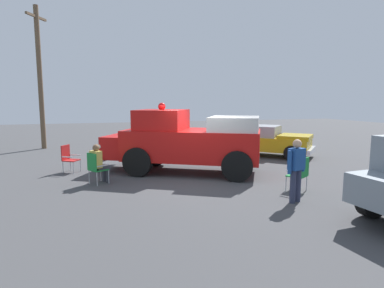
{
  "coord_description": "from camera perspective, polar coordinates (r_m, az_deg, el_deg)",
  "views": [
    {
      "loc": [
        10.5,
        -3.52,
        2.67
      ],
      "look_at": [
        -0.8,
        -0.06,
        1.08
      ],
      "focal_mm": 30.21,
      "sensor_mm": 36.0,
      "label": 1
    }
  ],
  "objects": [
    {
      "name": "ground_plane",
      "position": [
        11.39,
        1.49,
        -5.87
      ],
      "size": [
        60.0,
        60.0,
        0.0
      ],
      "primitive_type": "plane",
      "color": "#424244"
    },
    {
      "name": "vintage_fire_truck",
      "position": [
        11.96,
        -1.09,
        0.61
      ],
      "size": [
        4.82,
        6.25,
        2.59
      ],
      "color": "black",
      "rests_on": "ground"
    },
    {
      "name": "classic_hot_rod",
      "position": [
        16.13,
        12.82,
        0.64
      ],
      "size": [
        4.37,
        4.41,
        1.46
      ],
      "color": "black",
      "rests_on": "ground"
    },
    {
      "name": "lawn_chair_near_truck",
      "position": [
        10.76,
        -16.7,
        -3.78
      ],
      "size": [
        0.68,
        0.68,
        1.02
      ],
      "color": "#B7BABF",
      "rests_on": "ground"
    },
    {
      "name": "lawn_chair_by_car",
      "position": [
        10.02,
        18.65,
        -4.69
      ],
      "size": [
        0.67,
        0.67,
        1.02
      ],
      "color": "#B7BABF",
      "rests_on": "ground"
    },
    {
      "name": "lawn_chair_spare",
      "position": [
        12.92,
        -20.97,
        -2.09
      ],
      "size": [
        0.68,
        0.68,
        1.02
      ],
      "color": "#B7BABF",
      "rests_on": "ground"
    },
    {
      "name": "spectator_seated",
      "position": [
        10.82,
        -16.14,
        -3.12
      ],
      "size": [
        0.6,
        0.65,
        1.29
      ],
      "color": "#383842",
      "rests_on": "ground"
    },
    {
      "name": "spectator_standing",
      "position": [
        8.87,
        17.93,
        -3.77
      ],
      "size": [
        0.38,
        0.64,
        1.68
      ],
      "color": "#2D334C",
      "rests_on": "ground"
    },
    {
      "name": "utility_pole",
      "position": [
        19.8,
        -25.28,
        10.8
      ],
      "size": [
        1.59,
        0.84,
        7.7
      ],
      "color": "brown",
      "rests_on": "ground"
    },
    {
      "name": "traffic_cone",
      "position": [
        14.74,
        -4.83,
        -1.56
      ],
      "size": [
        0.4,
        0.4,
        0.64
      ],
      "color": "orange",
      "rests_on": "ground"
    }
  ]
}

